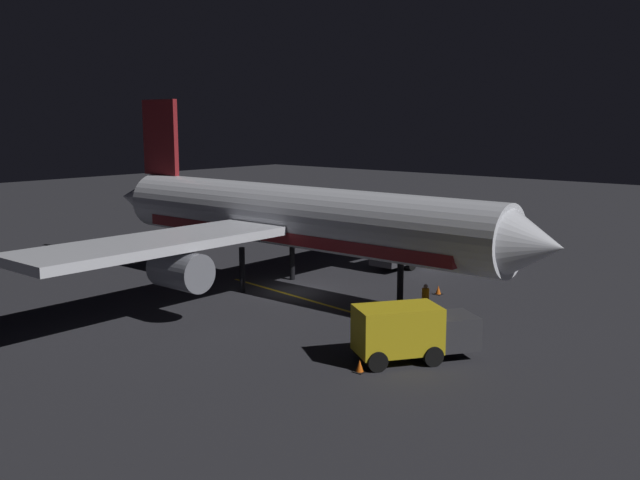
# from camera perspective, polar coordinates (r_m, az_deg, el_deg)

# --- Properties ---
(ground_plane) EXTENTS (180.00, 180.00, 0.20)m
(ground_plane) POSITION_cam_1_polar(r_m,az_deg,el_deg) (44.75, -1.94, -4.27)
(ground_plane) COLOR #29292E
(apron_guide_stripe) EXTENTS (2.61, 18.91, 0.01)m
(apron_guide_stripe) POSITION_cam_1_polar(r_m,az_deg,el_deg) (41.19, 0.89, -5.34)
(apron_guide_stripe) COLOR gold
(apron_guide_stripe) RESTS_ON ground_plane
(airliner) EXTENTS (34.61, 35.16, 12.07)m
(airliner) POSITION_cam_1_polar(r_m,az_deg,el_deg) (44.27, -2.55, 1.71)
(airliner) COLOR silver
(airliner) RESTS_ON ground_plane
(baggage_truck) EXTENTS (5.71, 4.78, 2.52)m
(baggage_truck) POSITION_cam_1_polar(r_m,az_deg,el_deg) (32.18, 7.21, -7.40)
(baggage_truck) COLOR gold
(baggage_truck) RESTS_ON ground_plane
(catering_truck) EXTENTS (5.44, 2.38, 2.53)m
(catering_truck) POSITION_cam_1_polar(r_m,az_deg,el_deg) (52.11, 6.86, -0.80)
(catering_truck) COLOR silver
(catering_truck) RESTS_ON ground_plane
(ground_crew_worker) EXTENTS (0.40, 0.40, 1.74)m
(ground_crew_worker) POSITION_cam_1_polar(r_m,az_deg,el_deg) (39.66, 8.45, -4.73)
(ground_crew_worker) COLOR black
(ground_crew_worker) RESTS_ON ground_plane
(traffic_cone_near_left) EXTENTS (0.50, 0.50, 0.55)m
(traffic_cone_near_left) POSITION_cam_1_polar(r_m,az_deg,el_deg) (44.52, 9.46, -4.01)
(traffic_cone_near_left) COLOR #EA590F
(traffic_cone_near_left) RESTS_ON ground_plane
(traffic_cone_near_right) EXTENTS (0.50, 0.50, 0.55)m
(traffic_cone_near_right) POSITION_cam_1_polar(r_m,az_deg,el_deg) (30.86, 3.20, -10.09)
(traffic_cone_near_right) COLOR #EA590F
(traffic_cone_near_right) RESTS_ON ground_plane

